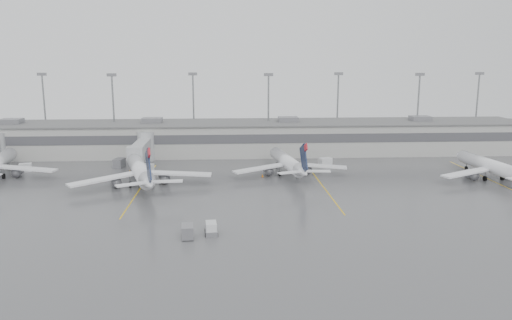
{
  "coord_description": "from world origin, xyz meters",
  "views": [
    {
      "loc": [
        -0.9,
        -70.14,
        24.06
      ],
      "look_at": [
        4.63,
        24.0,
        5.0
      ],
      "focal_mm": 35.0,
      "sensor_mm": 36.0,
      "label": 1
    }
  ],
  "objects": [
    {
      "name": "gse_uld_b",
      "position": [
        -18.27,
        38.02,
        0.79
      ],
      "size": [
        2.62,
        2.23,
        1.58
      ],
      "primitive_type": "cube",
      "rotation": [
        0.0,
        0.0,
        -0.4
      ],
      "color": "silver",
      "rests_on": "ground"
    },
    {
      "name": "jet_bridge_right",
      "position": [
        -20.5,
        45.72,
        3.87
      ],
      "size": [
        4.0,
        17.2,
        7.0
      ],
      "color": "#A4A6A9",
      "rests_on": "ground"
    },
    {
      "name": "jet_mid_right",
      "position": [
        11.91,
        32.3,
        2.78
      ],
      "size": [
        24.39,
        27.52,
        8.93
      ],
      "rotation": [
        0.0,
        0.0,
        0.14
      ],
      "color": "white",
      "rests_on": "ground"
    },
    {
      "name": "cone_d",
      "position": [
        57.82,
        40.23,
        0.39
      ],
      "size": [
        0.49,
        0.49,
        0.78
      ],
      "primitive_type": "cone",
      "color": "orange",
      "rests_on": "ground"
    },
    {
      "name": "baggage_cart",
      "position": [
        -6.46,
        -4.7,
        0.94
      ],
      "size": [
        1.83,
        2.93,
        1.8
      ],
      "rotation": [
        0.0,
        0.0,
        0.08
      ],
      "color": "slate",
      "rests_on": "ground"
    },
    {
      "name": "ground",
      "position": [
        0.0,
        0.0,
        0.0
      ],
      "size": [
        260.0,
        260.0,
        0.0
      ],
      "primitive_type": "plane",
      "color": "#4B4B4D",
      "rests_on": "ground"
    },
    {
      "name": "baggage_tug",
      "position": [
        -3.26,
        -3.5,
        0.69
      ],
      "size": [
        1.98,
        2.86,
        1.76
      ],
      "rotation": [
        0.0,
        0.0,
        0.08
      ],
      "color": "silver",
      "rests_on": "ground"
    },
    {
      "name": "cone_b",
      "position": [
        -22.07,
        36.82,
        0.3
      ],
      "size": [
        0.38,
        0.38,
        0.6
      ],
      "primitive_type": "cone",
      "color": "orange",
      "rests_on": "ground"
    },
    {
      "name": "jet_mid_left",
      "position": [
        -17.67,
        24.79,
        3.07
      ],
      "size": [
        26.13,
        29.72,
        9.87
      ],
      "rotation": [
        0.0,
        0.0,
        0.28
      ],
      "color": "white",
      "rests_on": "ground"
    },
    {
      "name": "stand_markings",
      "position": [
        -0.0,
        24.0,
        0.01
      ],
      "size": [
        105.25,
        40.0,
        0.01
      ],
      "color": "yellow",
      "rests_on": "ground"
    },
    {
      "name": "jet_far_right",
      "position": [
        52.84,
        25.4,
        2.8
      ],
      "size": [
        24.73,
        27.81,
        9.0
      ],
      "rotation": [
        0.0,
        0.0,
        0.08
      ],
      "color": "white",
      "rests_on": "ground"
    },
    {
      "name": "gse_uld_c",
      "position": [
        21.51,
        40.5,
        0.97
      ],
      "size": [
        3.19,
        2.64,
        1.94
      ],
      "primitive_type": "cube",
      "rotation": [
        0.0,
        0.0,
        0.34
      ],
      "color": "silver",
      "rests_on": "ground"
    },
    {
      "name": "terminal",
      "position": [
        -0.01,
        57.98,
        4.17
      ],
      "size": [
        152.0,
        17.0,
        9.45
      ],
      "color": "#A8A7A2",
      "rests_on": "ground"
    },
    {
      "name": "cone_c",
      "position": [
        6.38,
        30.73,
        0.32
      ],
      "size": [
        0.4,
        0.4,
        0.64
      ],
      "primitive_type": "cone",
      "color": "orange",
      "rests_on": "ground"
    },
    {
      "name": "light_masts",
      "position": [
        0.0,
        63.75,
        12.03
      ],
      "size": [
        142.4,
        8.0,
        20.6
      ],
      "color": "gray",
      "rests_on": "ground"
    },
    {
      "name": "gse_loader",
      "position": [
        -25.46,
        42.33,
        1.0
      ],
      "size": [
        2.54,
        3.49,
        1.99
      ],
      "primitive_type": "cube",
      "rotation": [
        0.0,
        0.0,
        -0.18
      ],
      "color": "slate",
      "rests_on": "ground"
    },
    {
      "name": "gse_uld_a",
      "position": [
        -44.94,
        38.93,
        0.9
      ],
      "size": [
        2.91,
        2.34,
        1.8
      ],
      "primitive_type": "cube",
      "rotation": [
        0.0,
        0.0,
        0.29
      ],
      "color": "silver",
      "rests_on": "ground"
    }
  ]
}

